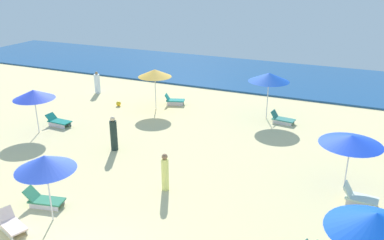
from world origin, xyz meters
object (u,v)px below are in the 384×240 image
lounge_chair_0_0 (58,121)px  umbrella_2 (45,163)px  lounge_chair_2_1 (44,200)px  lounge_chair_5_0 (174,100)px  umbrella_3 (351,140)px  beach_ball_0 (119,104)px  umbrella_1 (269,77)px  beachgoer_3 (165,173)px  umbrella_5 (155,73)px  umbrella_0 (34,94)px  lounge_chair_2_0 (11,224)px  beachgoer_2 (114,134)px  lounge_chair_1_0 (282,119)px  beachgoer_5 (97,83)px  umbrella_4 (375,222)px  lounge_chair_3_0 (359,197)px

lounge_chair_0_0 → umbrella_2: (5.99, -7.21, 1.98)m
lounge_chair_2_1 → lounge_chair_5_0: 12.62m
umbrella_3 → beach_ball_0: 15.10m
umbrella_1 → beachgoer_3: (-1.69, -9.64, -1.73)m
umbrella_2 → umbrella_5: size_ratio=0.99×
umbrella_0 → umbrella_3: umbrella_0 is taller
lounge_chair_5_0 → umbrella_1: bearing=-108.8°
lounge_chair_2_0 → beachgoer_2: bearing=24.0°
beachgoer_2 → lounge_chair_1_0: bearing=116.2°
lounge_chair_2_0 → beachgoer_5: (-6.95, 14.37, 0.46)m
lounge_chair_2_1 → beachgoer_3: bearing=-63.5°
umbrella_0 → lounge_chair_5_0: 8.71m
umbrella_0 → umbrella_1: 12.80m
lounge_chair_0_0 → beachgoer_3: bearing=-111.3°
umbrella_0 → umbrella_4: bearing=-18.5°
lounge_chair_1_0 → umbrella_2: umbrella_2 is taller
beachgoer_2 → beachgoer_3: (3.99, -2.35, -0.05)m
lounge_chair_3_0 → umbrella_1: bearing=40.9°
umbrella_4 → beachgoer_2: (-11.42, 5.28, -1.60)m
umbrella_2 → beach_ball_0: bearing=112.9°
lounge_chair_1_0 → lounge_chair_2_0: bearing=163.1°
umbrella_0 → lounge_chair_0_0: umbrella_0 is taller
lounge_chair_2_0 → lounge_chair_2_1: lounge_chair_2_1 is taller
umbrella_3 → lounge_chair_5_0: umbrella_3 is taller
lounge_chair_0_0 → umbrella_4: (16.10, -6.69, 2.15)m
umbrella_4 → beach_ball_0: (-14.94, 10.96, -2.26)m
umbrella_0 → umbrella_2: size_ratio=0.95×
lounge_chair_2_0 → beachgoer_5: beachgoer_5 is taller
umbrella_4 → lounge_chair_5_0: umbrella_4 is taller
umbrella_0 → umbrella_1: (10.65, 7.09, 0.35)m
umbrella_5 → beachgoer_2: umbrella_5 is taller
lounge_chair_3_0 → lounge_chair_5_0: 13.87m
umbrella_4 → beachgoer_5: 22.07m
umbrella_0 → lounge_chair_1_0: umbrella_0 is taller
umbrella_0 → umbrella_3: (15.50, 0.33, 0.02)m
umbrella_1 → lounge_chair_1_0: size_ratio=1.97×
beachgoer_2 → lounge_chair_2_0: bearing=-15.5°
lounge_chair_0_0 → lounge_chair_2_0: (5.16, -8.26, -0.02)m
lounge_chair_2_0 → lounge_chair_2_1: (-0.09, 1.62, 0.00)m
umbrella_1 → beachgoer_3: size_ratio=1.74×
umbrella_3 → lounge_chair_3_0: (0.58, -0.91, -1.88)m
umbrella_3 → beach_ball_0: (-14.05, 5.15, -2.01)m
umbrella_3 → umbrella_4: (0.89, -5.81, 0.25)m
lounge_chair_2_0 → beachgoer_5: bearing=45.8°
lounge_chair_5_0 → beachgoer_2: bearing=165.0°
umbrella_2 → lounge_chair_3_0: 11.36m
umbrella_3 → umbrella_5: size_ratio=0.95×
umbrella_3 → beachgoer_2: bearing=-177.1°
lounge_chair_2_1 → lounge_chair_3_0: 11.75m
umbrella_0 → lounge_chair_1_0: 13.57m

